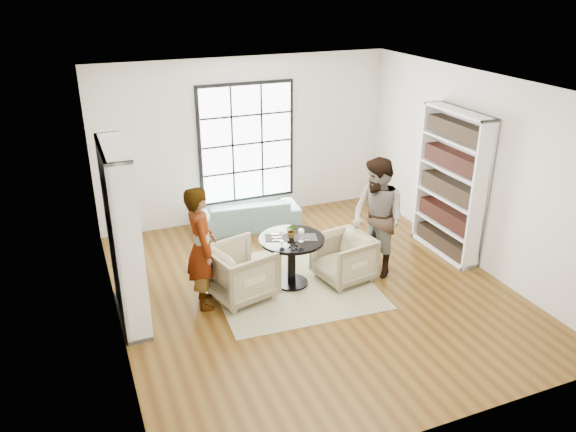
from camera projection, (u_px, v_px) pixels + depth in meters
name	position (u px, v px, depth m)	size (l,w,h in m)	color
ground	(312.00, 289.00, 8.33)	(6.00, 6.00, 0.00)	brown
room_shell	(299.00, 198.00, 8.29)	(6.00, 6.01, 6.00)	silver
rug	(292.00, 283.00, 8.49)	(2.31, 2.31, 0.01)	tan
pedestal_table	(292.00, 251.00, 8.25)	(0.96, 0.96, 0.77)	black
sofa	(248.00, 214.00, 10.24)	(1.86, 0.73, 0.54)	slate
armchair_left	(241.00, 272.00, 8.01)	(0.84, 0.86, 0.79)	tan
armchair_right	(343.00, 258.00, 8.47)	(0.76, 0.78, 0.71)	tan
person_left	(202.00, 248.00, 7.62)	(0.64, 0.42, 1.76)	gray
person_right	(377.00, 218.00, 8.44)	(0.90, 0.70, 1.85)	gray
placemat_left	(277.00, 238.00, 8.17)	(0.34, 0.26, 0.01)	#282523
placemat_right	(305.00, 238.00, 8.17)	(0.34, 0.26, 0.01)	#282523
cutlery_left	(277.00, 237.00, 8.17)	(0.14, 0.22, 0.01)	silver
cutlery_right	(305.00, 237.00, 8.17)	(0.14, 0.22, 0.01)	silver
wine_glass_left	(282.00, 234.00, 8.00)	(0.08, 0.08, 0.18)	silver
wine_glass_right	(301.00, 232.00, 8.00)	(0.09, 0.09, 0.21)	silver
flower_centerpiece	(292.00, 230.00, 8.16)	(0.19, 0.16, 0.21)	gray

